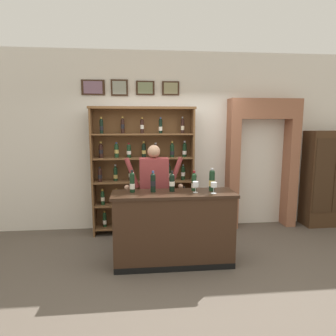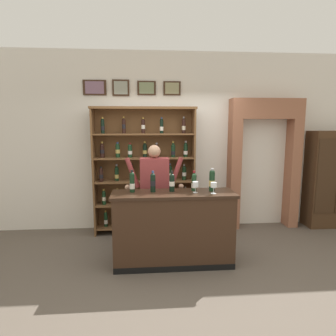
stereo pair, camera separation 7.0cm
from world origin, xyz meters
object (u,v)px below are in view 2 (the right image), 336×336
at_px(shopkeeper, 154,185).
at_px(tasting_bottle_super_tuscan, 172,182).
at_px(tasting_counter, 173,229).
at_px(tasting_bottle_rosso, 153,182).
at_px(tasting_bottle_bianco, 132,182).
at_px(wine_glass_center, 214,185).
at_px(wine_shelf, 144,168).
at_px(tasting_bottle_vin_santo, 212,180).
at_px(wine_glass_left, 195,185).
at_px(side_cabinet, 329,179).
at_px(tasting_bottle_riserva, 194,182).

distance_m(shopkeeper, tasting_bottle_super_tuscan, 0.53).
distance_m(tasting_counter, shopkeeper, 0.77).
height_order(tasting_counter, tasting_bottle_rosso, tasting_bottle_rosso).
relative_size(tasting_bottle_bianco, wine_glass_center, 1.99).
bearing_deg(shopkeeper, tasting_bottle_bianco, -124.38).
distance_m(shopkeeper, wine_glass_center, 1.00).
bearing_deg(wine_shelf, tasting_bottle_vin_santo, -52.87).
xyz_separation_m(wine_shelf, tasting_bottle_rosso, (0.11, -1.21, -0.00)).
bearing_deg(shopkeeper, tasting_counter, -66.14).
xyz_separation_m(tasting_counter, wine_glass_center, (0.52, -0.10, 0.62)).
distance_m(tasting_bottle_bianco, wine_glass_center, 1.09).
height_order(tasting_counter, wine_glass_center, wine_glass_center).
bearing_deg(wine_glass_left, tasting_bottle_bianco, 172.92).
bearing_deg(tasting_bottle_rosso, shopkeeper, 85.53).
bearing_deg(tasting_counter, wine_glass_center, -11.33).
xyz_separation_m(wine_shelf, wine_glass_center, (0.91, -1.37, -0.03)).
height_order(side_cabinet, shopkeeper, side_cabinet).
bearing_deg(side_cabinet, tasting_bottle_super_tuscan, -158.34).
relative_size(wine_shelf, tasting_bottle_super_tuscan, 7.79).
bearing_deg(tasting_bottle_rosso, tasting_bottle_riserva, 3.73).
bearing_deg(wine_glass_center, wine_glass_left, 162.54).
bearing_deg(wine_glass_center, tasting_bottle_vin_santo, 85.08).
xyz_separation_m(tasting_bottle_rosso, tasting_bottle_vin_santo, (0.81, -0.01, 0.01)).
xyz_separation_m(tasting_counter, tasting_bottle_super_tuscan, (-0.02, 0.08, 0.64)).
xyz_separation_m(tasting_bottle_riserva, wine_glass_center, (0.23, -0.20, -0.01)).
xyz_separation_m(wine_shelf, shopkeeper, (0.15, -0.73, -0.15)).
distance_m(wine_glass_left, wine_glass_center, 0.24).
xyz_separation_m(side_cabinet, wine_glass_left, (-2.78, -1.33, 0.23)).
relative_size(tasting_bottle_rosso, wine_glass_center, 1.90).
xyz_separation_m(shopkeeper, tasting_bottle_rosso, (-0.04, -0.48, 0.15)).
relative_size(shopkeeper, tasting_bottle_super_tuscan, 5.71).
relative_size(shopkeeper, tasting_bottle_bianco, 5.33).
bearing_deg(side_cabinet, tasting_counter, -157.02).
bearing_deg(tasting_bottle_super_tuscan, shopkeeper, 115.76).
xyz_separation_m(wine_shelf, tasting_bottle_bianco, (-0.17, -1.19, -0.00)).
bearing_deg(shopkeeper, tasting_bottle_vin_santo, -32.35).
distance_m(tasting_bottle_vin_santo, wine_glass_center, 0.16).
height_order(side_cabinet, tasting_counter, side_cabinet).
bearing_deg(tasting_bottle_rosso, wine_shelf, 95.34).
bearing_deg(wine_glass_center, tasting_bottle_super_tuscan, 161.35).
distance_m(shopkeeper, tasting_bottle_riserva, 0.70).
bearing_deg(wine_glass_left, wine_shelf, 117.56).
height_order(wine_shelf, shopkeeper, wine_shelf).
xyz_separation_m(side_cabinet, wine_glass_center, (-2.54, -1.40, 0.23)).
relative_size(side_cabinet, tasting_bottle_vin_santo, 5.71).
relative_size(side_cabinet, wine_glass_center, 11.78).
bearing_deg(wine_shelf, side_cabinet, 0.57).
bearing_deg(tasting_bottle_super_tuscan, wine_glass_center, -18.65).
height_order(tasting_counter, shopkeeper, shopkeeper).
relative_size(tasting_bottle_rosso, tasting_bottle_super_tuscan, 1.02).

